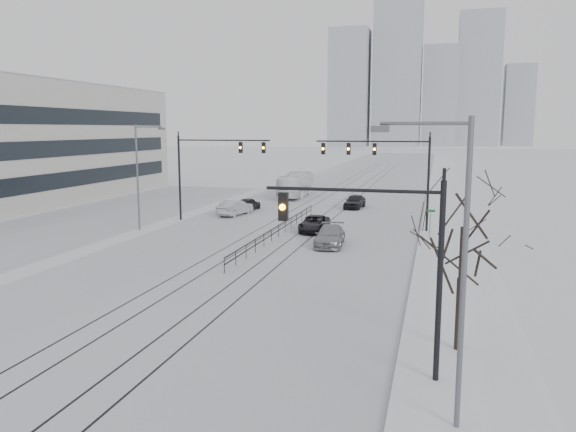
# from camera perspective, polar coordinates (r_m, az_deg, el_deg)

# --- Properties ---
(ground) EXTENTS (500.00, 500.00, 0.00)m
(ground) POSITION_cam_1_polar(r_m,az_deg,el_deg) (19.67, -26.97, -18.27)
(ground) COLOR silver
(ground) RESTS_ON ground
(road) EXTENTS (22.00, 260.00, 0.02)m
(road) POSITION_cam_1_polar(r_m,az_deg,el_deg) (74.31, 5.38, 2.15)
(road) COLOR silver
(road) RESTS_ON ground
(sidewalk_east) EXTENTS (5.00, 260.00, 0.16)m
(sidewalk_east) POSITION_cam_1_polar(r_m,az_deg,el_deg) (73.31, 15.85, 1.81)
(sidewalk_east) COLOR silver
(sidewalk_east) RESTS_ON ground
(curb) EXTENTS (0.10, 260.00, 0.12)m
(curb) POSITION_cam_1_polar(r_m,az_deg,el_deg) (73.31, 13.93, 1.87)
(curb) COLOR gray
(curb) RESTS_ON ground
(parking_strip) EXTENTS (14.00, 60.00, 0.03)m
(parking_strip) POSITION_cam_1_polar(r_m,az_deg,el_deg) (58.26, -18.82, -0.14)
(parking_strip) COLOR silver
(parking_strip) RESTS_ON ground
(tram_rails) EXTENTS (5.30, 180.00, 0.01)m
(tram_rails) POSITION_cam_1_polar(r_m,az_deg,el_deg) (54.86, 1.90, -0.19)
(tram_rails) COLOR black
(tram_rails) RESTS_ON ground
(skyline) EXTENTS (96.00, 48.00, 72.00)m
(skyline) POSITION_cam_1_polar(r_m,az_deg,el_deg) (287.35, 13.80, 13.01)
(skyline) COLOR #9EA4AD
(skyline) RESTS_ON ground
(traffic_mast_near) EXTENTS (6.10, 0.37, 7.00)m
(traffic_mast_near) POSITION_cam_1_polar(r_m,az_deg,el_deg) (19.28, 10.47, -3.55)
(traffic_mast_near) COLOR black
(traffic_mast_near) RESTS_ON ground
(traffic_mast_ne) EXTENTS (9.60, 0.37, 8.00)m
(traffic_mast_ne) POSITION_cam_1_polar(r_m,az_deg,el_deg) (48.04, 10.12, 5.27)
(traffic_mast_ne) COLOR black
(traffic_mast_ne) RESTS_ON ground
(traffic_mast_nw) EXTENTS (9.10, 0.37, 8.00)m
(traffic_mast_nw) POSITION_cam_1_polar(r_m,az_deg,el_deg) (53.09, -8.10, 5.45)
(traffic_mast_nw) COLOR black
(traffic_mast_nw) RESTS_ON ground
(street_light_east) EXTENTS (2.73, 0.25, 9.00)m
(street_light_east) POSITION_cam_1_polar(r_m,az_deg,el_deg) (16.18, 16.46, -3.81)
(street_light_east) COLOR #595B60
(street_light_east) RESTS_ON ground
(street_light_west) EXTENTS (2.73, 0.25, 9.00)m
(street_light_west) POSITION_cam_1_polar(r_m,az_deg,el_deg) (49.37, -14.77, 4.57)
(street_light_west) COLOR #595B60
(street_light_west) RESTS_ON ground
(bare_tree) EXTENTS (4.40, 4.40, 6.10)m
(bare_tree) POSITION_cam_1_polar(r_m,az_deg,el_deg) (22.21, 17.30, -2.36)
(bare_tree) COLOR black
(bare_tree) RESTS_ON ground
(median_fence) EXTENTS (0.06, 24.00, 1.00)m
(median_fence) POSITION_cam_1_polar(r_m,az_deg,el_deg) (45.23, -0.96, -1.49)
(median_fence) COLOR black
(median_fence) RESTS_ON ground
(street_sign) EXTENTS (0.70, 0.06, 2.40)m
(street_sign) POSITION_cam_1_polar(r_m,az_deg,el_deg) (45.35, 14.25, -0.35)
(street_sign) COLOR #595B60
(street_sign) RESTS_ON ground
(sedan_sb_inner) EXTENTS (1.90, 4.11, 1.36)m
(sedan_sb_inner) POSITION_cam_1_polar(r_m,az_deg,el_deg) (60.14, -4.07, 1.23)
(sedan_sb_inner) COLOR black
(sedan_sb_inner) RESTS_ON ground
(sedan_sb_outer) EXTENTS (2.45, 4.95, 1.56)m
(sedan_sb_outer) POSITION_cam_1_polar(r_m,az_deg,el_deg) (56.71, -5.41, 0.84)
(sedan_sb_outer) COLOR #ADAFB5
(sedan_sb_outer) RESTS_ON ground
(sedan_nb_front) EXTENTS (2.51, 4.95, 1.34)m
(sedan_nb_front) POSITION_cam_1_polar(r_m,az_deg,el_deg) (47.63, 2.70, -0.80)
(sedan_nb_front) COLOR black
(sedan_nb_front) RESTS_ON ground
(sedan_nb_right) EXTENTS (2.44, 5.15, 1.45)m
(sedan_nb_right) POSITION_cam_1_polar(r_m,az_deg,el_deg) (41.96, 4.27, -2.05)
(sedan_nb_right) COLOR gray
(sedan_nb_right) RESTS_ON ground
(sedan_nb_far) EXTENTS (2.19, 4.59, 1.51)m
(sedan_nb_far) POSITION_cam_1_polar(r_m,az_deg,el_deg) (61.91, 6.79, 1.47)
(sedan_nb_far) COLOR black
(sedan_nb_far) RESTS_ON ground
(box_truck) EXTENTS (2.81, 10.86, 3.01)m
(box_truck) POSITION_cam_1_polar(r_m,az_deg,el_deg) (71.90, 0.81, 3.16)
(box_truck) COLOR white
(box_truck) RESTS_ON ground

